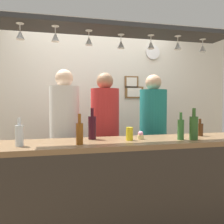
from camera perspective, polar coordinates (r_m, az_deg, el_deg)
name	(u,v)px	position (r m, az deg, el deg)	size (l,w,h in m)	color
back_wall	(97,105)	(3.58, -3.68, 1.62)	(4.40, 0.06, 2.60)	silver
bar_counter	(128,180)	(2.13, 3.89, -16.18)	(2.70, 0.55, 1.00)	brown
overhead_glass_rack	(122,30)	(2.31, 2.42, 19.34)	(2.20, 0.36, 0.04)	black
hanging_wineglass_far_left	(20,34)	(2.17, -21.48, 17.23)	(0.07, 0.07, 0.13)	silver
hanging_wineglass_left	(55,37)	(2.15, -13.63, 17.44)	(0.07, 0.07, 0.13)	silver
hanging_wineglass_center_left	(89,40)	(2.23, -5.65, 16.97)	(0.07, 0.07, 0.13)	silver
hanging_wineglass_center	(121,44)	(2.34, 2.20, 16.26)	(0.07, 0.07, 0.13)	silver
hanging_wineglass_center_right	(151,44)	(2.39, 9.45, 15.94)	(0.07, 0.07, 0.13)	silver
hanging_wineglass_right	(178,45)	(2.48, 15.72, 15.41)	(0.07, 0.07, 0.13)	silver
hanging_wineglass_far_right	(203,48)	(2.68, 21.21, 14.35)	(0.07, 0.07, 0.13)	silver
person_left_white_patterned_shirt	(65,129)	(2.78, -11.45, -3.98)	(0.34, 0.34, 1.73)	#2D334C
person_middle_red_shirt	(105,129)	(2.83, -1.72, -4.12)	(0.34, 0.34, 1.70)	#2D334C
person_right_teal_shirt	(153,128)	(3.02, 9.96, -3.82)	(0.34, 0.34, 1.70)	#2D334C
bottle_soda_clear	(19,135)	(2.04, -21.62, -5.19)	(0.06, 0.06, 0.23)	silver
bottle_beer_amber_tall	(80,133)	(2.00, -7.90, -4.99)	(0.06, 0.06, 0.26)	brown
bottle_beer_green_import	(181,129)	(2.31, 16.39, -3.95)	(0.06, 0.06, 0.26)	#336B2D
bottle_wine_dark_red	(92,127)	(2.25, -4.86, -3.65)	(0.08, 0.08, 0.30)	#380F19
bottle_beer_brown_stubby	(200,129)	(2.64, 20.61, -3.92)	(0.07, 0.07, 0.18)	#512D14
bottle_champagne_green	(194,127)	(2.35, 19.29, -3.53)	(0.08, 0.08, 0.30)	#2D5623
drink_can	(130,134)	(2.19, 4.29, -5.31)	(0.07, 0.07, 0.12)	yellow
cupcake	(141,135)	(2.28, 6.97, -5.68)	(0.06, 0.06, 0.08)	beige
picture_frame_lower_pair	(134,92)	(3.68, 5.43, 4.79)	(0.30, 0.02, 0.18)	brown
picture_frame_upper_small	(132,82)	(3.68, 4.78, 7.31)	(0.22, 0.02, 0.18)	brown
wall_clock	(153,52)	(3.86, 9.93, 14.11)	(0.22, 0.22, 0.03)	white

